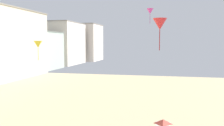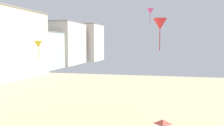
% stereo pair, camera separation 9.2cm
% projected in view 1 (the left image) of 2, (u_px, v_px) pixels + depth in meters
% --- Properties ---
extents(boardwalk_hotel_mid, '(14.00, 21.22, 16.46)m').
position_uv_depth(boardwalk_hotel_mid, '(2.00, 44.00, 60.56)').
color(boardwalk_hotel_mid, beige).
rests_on(boardwalk_hotel_mid, ground).
extents(boardwalk_hotel_far, '(10.64, 12.78, 11.96)m').
position_uv_depth(boardwalk_hotel_far, '(41.00, 50.00, 79.36)').
color(boardwalk_hotel_far, '#B7C6B2').
rests_on(boardwalk_hotel_far, ground).
extents(boardwalk_hotel_distant, '(11.19, 20.29, 16.33)m').
position_uv_depth(boardwalk_hotel_distant, '(64.00, 43.00, 97.12)').
color(boardwalk_hotel_distant, silver).
rests_on(boardwalk_hotel_distant, ground).
extents(boardwalk_hotel_furthest, '(16.80, 16.75, 17.04)m').
position_uv_depth(boardwalk_hotel_furthest, '(82.00, 43.00, 116.98)').
color(boardwalk_hotel_furthest, silver).
rests_on(boardwalk_hotel_furthest, ground).
extents(kite_yellow_delta, '(1.00, 1.00, 2.28)m').
position_uv_depth(kite_yellow_delta, '(38.00, 44.00, 29.23)').
color(kite_yellow_delta, yellow).
extents(kite_red_delta, '(1.60, 1.60, 3.64)m').
position_uv_depth(kite_red_delta, '(160.00, 24.00, 28.06)').
color(kite_red_delta, red).
extents(kite_magenta_delta, '(0.85, 0.85, 1.94)m').
position_uv_depth(kite_magenta_delta, '(150.00, 11.00, 32.02)').
color(kite_magenta_delta, '#DB3D9E').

